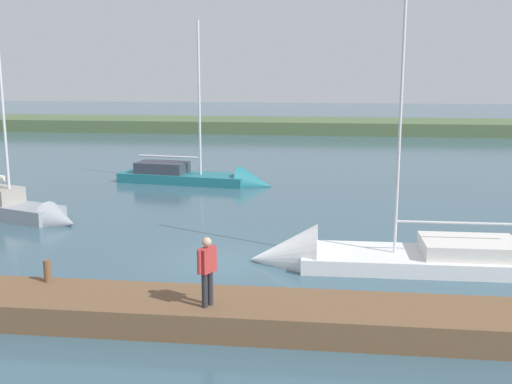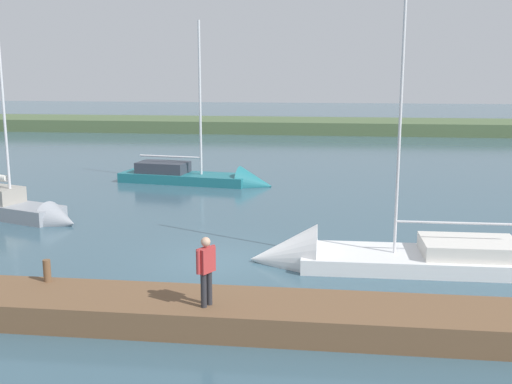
{
  "view_description": "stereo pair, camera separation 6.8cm",
  "coord_description": "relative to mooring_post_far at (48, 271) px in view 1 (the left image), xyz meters",
  "views": [
    {
      "loc": [
        -3.48,
        18.95,
        6.08
      ],
      "look_at": [
        -0.91,
        -1.83,
        1.95
      ],
      "focal_mm": 43.42,
      "sensor_mm": 36.0,
      "label": 1
    },
    {
      "loc": [
        -3.55,
        18.94,
        6.08
      ],
      "look_at": [
        -0.91,
        -1.83,
        1.95
      ],
      "focal_mm": 43.42,
      "sensor_mm": 36.0,
      "label": 2
    }
  ],
  "objects": [
    {
      "name": "dock_pier",
      "position": [
        -3.79,
        0.75,
        -0.62
      ],
      "size": [
        25.29,
        2.14,
        0.67
      ],
      "primitive_type": "cube",
      "color": "brown",
      "rests_on": "ground_plane"
    },
    {
      "name": "sailboat_inner_slip",
      "position": [
        5.83,
        -9.15,
        -0.68
      ],
      "size": [
        6.89,
        3.76,
        8.09
      ],
      "rotation": [
        0.0,
        0.0,
        2.79
      ],
      "color": "gray",
      "rests_on": "ground_plane"
    },
    {
      "name": "far_shoreline",
      "position": [
        -3.79,
        -47.98,
        -0.96
      ],
      "size": [
        180.0,
        8.0,
        2.4
      ],
      "primitive_type": "cube",
      "color": "#4C603D",
      "rests_on": "ground_plane"
    },
    {
      "name": "sailboat_near_dock",
      "position": [
        -0.33,
        -18.01,
        -0.8
      ],
      "size": [
        8.75,
        3.28,
        9.62
      ],
      "rotation": [
        0.0,
        0.0,
        2.99
      ],
      "color": "#1E6B75",
      "rests_on": "ground_plane"
    },
    {
      "name": "ground_plane",
      "position": [
        -3.79,
        -4.36,
        -0.96
      ],
      "size": [
        200.0,
        200.0,
        0.0
      ],
      "primitive_type": "plane",
      "color": "#385666"
    },
    {
      "name": "sailboat_far_left",
      "position": [
        -8.67,
        -4.45,
        -0.79
      ],
      "size": [
        9.91,
        2.51,
        10.08
      ],
      "rotation": [
        0.0,
        0.0,
        0.01
      ],
      "color": "white",
      "rests_on": "ground_plane"
    },
    {
      "name": "person_on_dock",
      "position": [
        -4.47,
        1.15,
        0.66
      ],
      "size": [
        0.4,
        0.57,
        1.66
      ],
      "rotation": [
        0.0,
        0.0,
        5.8
      ],
      "color": "#28282D",
      "rests_on": "dock_pier"
    },
    {
      "name": "mooring_post_far",
      "position": [
        0.0,
        0.0,
        0.0
      ],
      "size": [
        0.2,
        0.2,
        0.58
      ],
      "primitive_type": "cylinder",
      "color": "brown",
      "rests_on": "dock_pier"
    }
  ]
}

